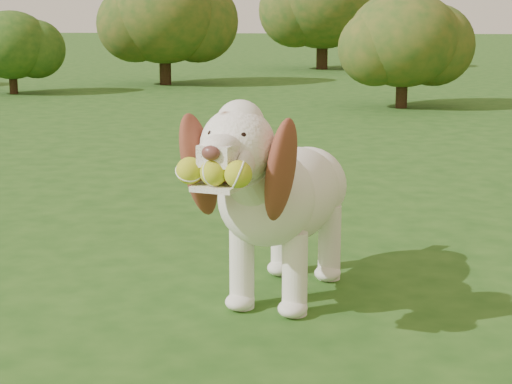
# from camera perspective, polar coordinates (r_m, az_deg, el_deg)

# --- Properties ---
(ground) EXTENTS (80.00, 80.00, 0.00)m
(ground) POSITION_cam_1_polar(r_m,az_deg,el_deg) (3.96, -4.09, -5.53)
(ground) COLOR #1E4714
(ground) RESTS_ON ground
(dog) EXTENTS (0.68, 1.35, 0.89)m
(dog) POSITION_cam_1_polar(r_m,az_deg,el_deg) (3.49, 1.60, 0.10)
(dog) COLOR white
(dog) RESTS_ON ground
(shrub_a) EXTENTS (1.14, 1.14, 1.18)m
(shrub_a) POSITION_cam_1_polar(r_m,az_deg,el_deg) (12.84, -16.01, 9.40)
(shrub_a) COLOR #382314
(shrub_a) RESTS_ON ground
(shrub_c) EXTENTS (1.38, 1.38, 1.43)m
(shrub_c) POSITION_cam_1_polar(r_m,az_deg,el_deg) (10.72, 9.81, 10.00)
(shrub_c) COLOR #382314
(shrub_c) RESTS_ON ground
(shrub_b) EXTENTS (1.81, 1.81, 1.88)m
(shrub_b) POSITION_cam_1_polar(r_m,az_deg,el_deg) (13.98, -6.15, 11.65)
(shrub_b) COLOR #382314
(shrub_b) RESTS_ON ground
(shrub_i) EXTENTS (2.20, 2.20, 2.28)m
(shrub_i) POSITION_cam_1_polar(r_m,az_deg,el_deg) (17.58, 4.48, 12.53)
(shrub_i) COLOR #382314
(shrub_i) RESTS_ON ground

